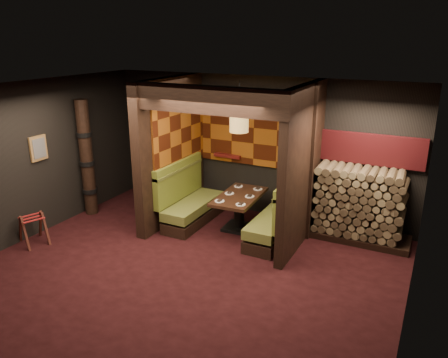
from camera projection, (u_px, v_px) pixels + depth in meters
floor at (188, 269)px, 7.05m from camera, size 6.50×5.50×0.02m
ceiling at (182, 90)px, 6.15m from camera, size 6.50×5.50×0.02m
wall_back at (256, 146)px, 8.94m from camera, size 6.50×0.02×2.85m
wall_front at (37, 268)px, 4.27m from camera, size 6.50×0.02×2.85m
wall_left at (34, 159)px, 8.00m from camera, size 0.02×5.50×2.85m
wall_right at (418, 226)px, 5.21m from camera, size 0.02×5.50×2.85m
partition_left at (171, 151)px, 8.58m from camera, size 0.20×2.20×2.85m
partition_right at (302, 168)px, 7.49m from camera, size 0.15×2.10×2.85m
header_beam at (205, 100)px, 6.83m from camera, size 2.85×0.18×0.44m
tapa_back_panel at (254, 128)px, 8.79m from camera, size 2.40×0.06×1.55m
tapa_side_panel at (180, 129)px, 8.54m from camera, size 0.04×1.85×1.45m
lacquer_shelf at (228, 156)px, 9.18m from camera, size 0.60×0.12×0.07m
booth_bench_left at (189, 203)px, 8.74m from camera, size 0.68×1.60×1.14m
booth_bench_right at (278, 220)px, 7.92m from camera, size 0.68×1.60×1.14m
dining_table at (239, 207)px, 8.37m from camera, size 0.78×1.36×0.70m
place_settings at (239, 195)px, 8.29m from camera, size 0.64×1.11×0.03m
pendant_lamp at (239, 120)px, 7.80m from camera, size 0.34×0.34×0.92m
framed_picture at (38, 148)px, 8.01m from camera, size 0.05×0.36×0.46m
luggage_rack at (33, 228)px, 7.85m from camera, size 0.67×0.58×0.61m
totem_column at (87, 159)px, 8.92m from camera, size 0.31×0.31×2.40m
firewood_stack at (363, 205)px, 7.85m from camera, size 1.73×0.70×1.36m
mosaic_header at (372, 150)px, 7.83m from camera, size 1.83×0.10×0.56m
bay_front_post at (311, 165)px, 7.67m from camera, size 0.08×0.08×2.85m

